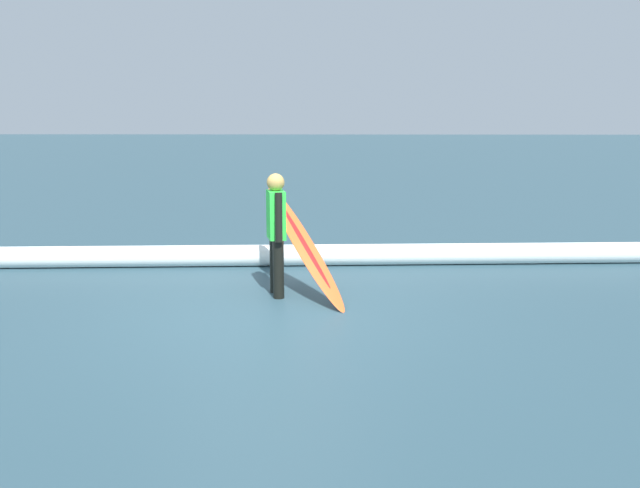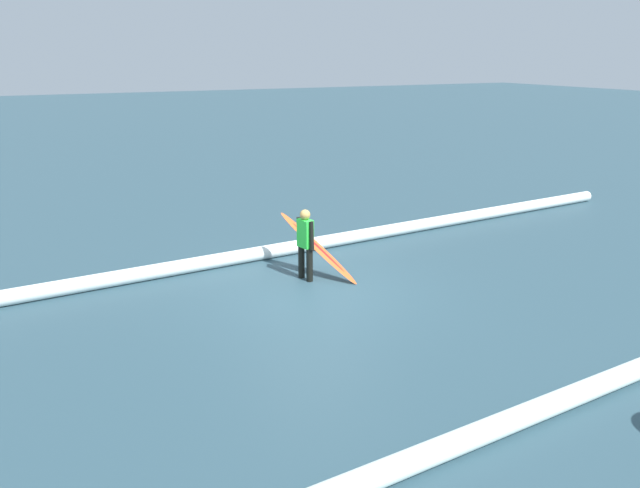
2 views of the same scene
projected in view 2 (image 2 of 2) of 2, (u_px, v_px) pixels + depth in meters
ground_plane at (316, 291)px, 11.99m from camera, size 137.75×137.75×0.00m
surfer at (305, 241)px, 12.37m from camera, size 0.27×0.54×1.55m
surfboard at (318, 248)px, 12.65m from camera, size 1.26×1.83×1.32m
wave_crest_foreground at (349, 238)px, 14.96m from camera, size 18.60×1.44×0.32m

